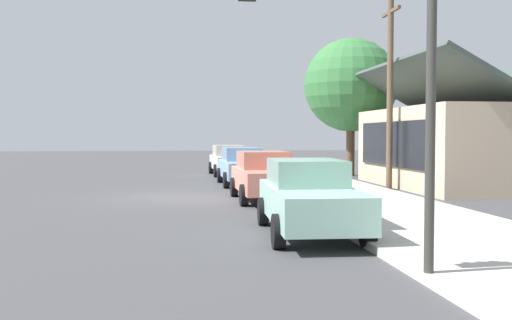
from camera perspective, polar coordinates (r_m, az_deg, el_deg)
ground_plane at (r=20.04m, az=-7.75°, el=-3.64°), size 120.00×120.00×0.00m
sidewalk_curb at (r=20.78m, az=7.91°, el=-3.21°), size 60.00×4.20×0.16m
car_ivory at (r=30.81m, az=-2.68°, el=0.02°), size 4.55×2.06×1.59m
car_skyblue at (r=24.69m, az=-1.34°, el=-0.58°), size 4.67×2.01×1.59m
car_coral at (r=18.82m, az=0.86°, el=-1.53°), size 4.46×2.01×1.59m
car_seafoam at (r=12.41m, az=5.24°, el=-3.61°), size 4.66×2.08×1.59m
storefront_building at (r=25.25m, az=20.58°, el=1.49°), size 9.72×7.06×5.15m
shade_tree at (r=30.73m, az=9.37°, el=7.30°), size 4.87×4.87×7.19m
traffic_light_main at (r=8.26m, az=10.10°, el=11.96°), size 0.37×2.79×5.20m
utility_pole_wooden at (r=23.14m, az=13.11°, el=6.87°), size 1.80×0.24×7.50m
fire_hydrant_red at (r=22.29m, az=3.13°, el=-1.73°), size 0.22×0.22×0.71m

